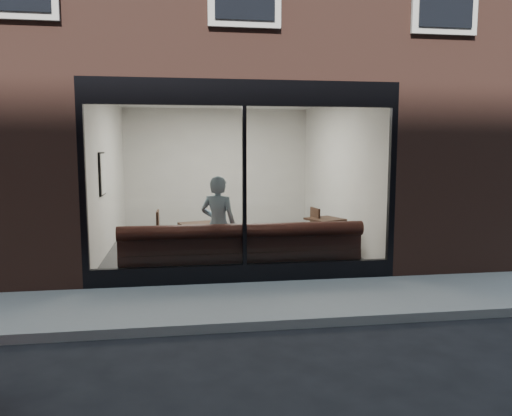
{
  "coord_description": "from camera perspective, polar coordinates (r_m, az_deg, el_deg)",
  "views": [
    {
      "loc": [
        -0.99,
        -5.72,
        2.19
      ],
      "look_at": [
        0.24,
        2.4,
        1.16
      ],
      "focal_mm": 35.0,
      "sensor_mm": 36.0,
      "label": 1
    }
  ],
  "objects": [
    {
      "name": "cafe_wall_back",
      "position": [
        13.76,
        -4.48,
        4.65
      ],
      "size": [
        5.0,
        0.0,
        5.0
      ],
      "primitive_type": "plane",
      "rotation": [
        1.57,
        0.0,
        0.0
      ],
      "color": "silver",
      "rests_on": "ground"
    },
    {
      "name": "banquette",
      "position": [
        8.46,
        -1.66,
        -6.3
      ],
      "size": [
        4.0,
        0.55,
        0.45
      ],
      "primitive_type": "cube",
      "color": "#331712",
      "rests_on": "cafe_floor"
    },
    {
      "name": "storefront_mullion",
      "position": [
        7.86,
        -1.34,
        2.46
      ],
      "size": [
        0.06,
        0.1,
        2.5
      ],
      "primitive_type": "cube",
      "color": "black",
      "rests_on": "storefront_kick"
    },
    {
      "name": "sidewalk_near",
      "position": [
        7.14,
        -0.21,
        -10.68
      ],
      "size": [
        40.0,
        2.0,
        0.01
      ],
      "primitive_type": "cube",
      "color": "gray",
      "rests_on": "ground"
    },
    {
      "name": "cafe_table_left",
      "position": [
        9.27,
        -6.44,
        -1.91
      ],
      "size": [
        0.82,
        0.82,
        0.04
      ],
      "primitive_type": "cube",
      "rotation": [
        0.0,
        0.0,
        0.28
      ],
      "color": "black",
      "rests_on": "cafe_floor"
    },
    {
      "name": "cafe_chair_right",
      "position": [
        10.12,
        5.74,
        -4.02
      ],
      "size": [
        0.46,
        0.46,
        0.04
      ],
      "primitive_type": "cube",
      "rotation": [
        0.0,
        0.0,
        3.3
      ],
      "color": "black",
      "rests_on": "cafe_floor"
    },
    {
      "name": "storefront_glass",
      "position": [
        7.83,
        -1.31,
        2.44
      ],
      "size": [
        4.8,
        0.0,
        4.8
      ],
      "primitive_type": "plane",
      "rotation": [
        1.57,
        0.0,
        0.0
      ],
      "color": "white",
      "rests_on": "storefront_kick"
    },
    {
      "name": "storefront_header",
      "position": [
        7.88,
        -1.37,
        13.03
      ],
      "size": [
        5.0,
        0.1,
        0.4
      ],
      "primitive_type": "cube",
      "color": "black",
      "rests_on": "host_building_upper"
    },
    {
      "name": "host_building_pier_right",
      "position": [
        14.53,
        10.48,
        4.68
      ],
      "size": [
        2.5,
        12.0,
        3.2
      ],
      "primitive_type": "cube",
      "color": "brown",
      "rests_on": "ground"
    },
    {
      "name": "storefront_kick",
      "position": [
        8.1,
        -1.31,
        -7.46
      ],
      "size": [
        5.0,
        0.1,
        0.3
      ],
      "primitive_type": "cube",
      "color": "black",
      "rests_on": "ground"
    },
    {
      "name": "cafe_wall_right",
      "position": [
        11.29,
        9.39,
        4.04
      ],
      "size": [
        0.0,
        6.0,
        6.0
      ],
      "primitive_type": "plane",
      "rotation": [
        1.57,
        0.0,
        -1.57
      ],
      "color": "silver",
      "rests_on": "ground"
    },
    {
      "name": "kerb_near",
      "position": [
        6.14,
        1.26,
        -13.16
      ],
      "size": [
        40.0,
        0.1,
        0.12
      ],
      "primitive_type": "cube",
      "color": "gray",
      "rests_on": "ground"
    },
    {
      "name": "wall_poster",
      "position": [
        9.93,
        -17.08,
        3.76
      ],
      "size": [
        0.02,
        0.57,
        0.76
      ],
      "primitive_type": "cube",
      "color": "white",
      "rests_on": "cafe_wall_left"
    },
    {
      "name": "host_building_backfill",
      "position": [
        16.76,
        -5.23,
        5.08
      ],
      "size": [
        5.0,
        6.0,
        3.2
      ],
      "primitive_type": "cube",
      "color": "brown",
      "rests_on": "ground"
    },
    {
      "name": "ground",
      "position": [
        6.21,
        1.17,
        -13.52
      ],
      "size": [
        120.0,
        120.0,
        0.0
      ],
      "primitive_type": "plane",
      "color": "black",
      "rests_on": "ground"
    },
    {
      "name": "cafe_table_right",
      "position": [
        9.99,
        7.89,
        -1.29
      ],
      "size": [
        0.8,
        0.8,
        0.04
      ],
      "primitive_type": "cube",
      "rotation": [
        0.0,
        0.0,
        0.38
      ],
      "color": "black",
      "rests_on": "cafe_floor"
    },
    {
      "name": "cafe_wall_left",
      "position": [
        10.84,
        -16.57,
        3.71
      ],
      "size": [
        0.0,
        6.0,
        6.0
      ],
      "primitive_type": "plane",
      "rotation": [
        1.57,
        0.0,
        1.57
      ],
      "color": "silver",
      "rests_on": "ground"
    },
    {
      "name": "host_building_pier_left",
      "position": [
        14.01,
        -20.01,
        4.28
      ],
      "size": [
        2.5,
        12.0,
        3.2
      ],
      "primitive_type": "cube",
      "color": "brown",
      "rests_on": "ground"
    },
    {
      "name": "cafe_ceiling",
      "position": [
        10.81,
        -3.39,
        12.42
      ],
      "size": [
        6.0,
        6.0,
        0.0
      ],
      "primitive_type": "plane",
      "rotation": [
        3.14,
        0.0,
        0.0
      ],
      "color": "white",
      "rests_on": "host_building_upper"
    },
    {
      "name": "cafe_floor",
      "position": [
        10.98,
        -3.27,
        -4.28
      ],
      "size": [
        6.0,
        6.0,
        0.0
      ],
      "primitive_type": "plane",
      "color": "#2D2D30",
      "rests_on": "ground"
    },
    {
      "name": "person",
      "position": [
        8.53,
        -4.33,
        -1.97
      ],
      "size": [
        0.73,
        0.61,
        1.69
      ],
      "primitive_type": "imported",
      "rotation": [
        0.0,
        0.0,
        2.74
      ],
      "color": "#8EAEC0",
      "rests_on": "cafe_floor"
    },
    {
      "name": "cafe_chair_left",
      "position": [
        9.87,
        -12.2,
        -4.43
      ],
      "size": [
        0.47,
        0.47,
        0.04
      ],
      "primitive_type": "cube",
      "rotation": [
        0.0,
        0.0,
        3.14
      ],
      "color": "black",
      "rests_on": "cafe_floor"
    }
  ]
}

